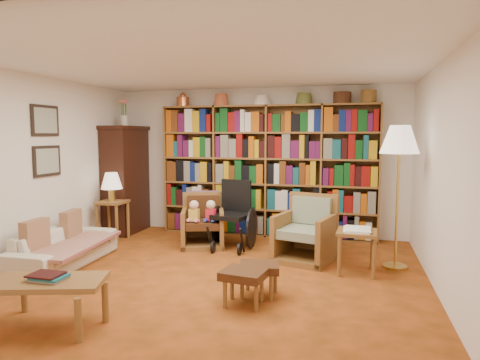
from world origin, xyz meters
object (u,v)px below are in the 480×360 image
(floor_lamp, at_px, (400,145))
(wheelchair, at_px, (234,217))
(armchair_leather, at_px, (205,224))
(footstool_b, at_px, (244,277))
(armchair_sage, at_px, (305,235))
(side_table_lamp, at_px, (113,211))
(side_table_papers, at_px, (357,238))
(sofa, at_px, (63,247))
(footstool_a, at_px, (259,269))
(coffee_table, at_px, (48,286))

(floor_lamp, bearing_deg, wheelchair, 168.49)
(armchair_leather, distance_m, footstool_b, 2.44)
(floor_lamp, bearing_deg, armchair_sage, 174.23)
(side_table_lamp, xyz_separation_m, armchair_leather, (1.54, 0.10, -0.14))
(armchair_sage, height_order, side_table_papers, armchair_sage)
(sofa, xyz_separation_m, footstool_b, (2.61, -0.68, 0.05))
(wheelchair, height_order, footstool_a, wheelchair)
(floor_lamp, bearing_deg, footstool_a, -137.28)
(armchair_sage, bearing_deg, armchair_leather, 167.60)
(sofa, height_order, side_table_papers, side_table_papers)
(footstool_b, bearing_deg, floor_lamp, 46.48)
(armchair_sage, distance_m, coffee_table, 3.35)
(armchair_sage, relative_size, side_table_papers, 1.62)
(floor_lamp, height_order, coffee_table, floor_lamp)
(armchair_leather, height_order, floor_lamp, floor_lamp)
(wheelchair, height_order, footstool_b, wheelchair)
(sofa, xyz_separation_m, armchair_leather, (1.44, 1.46, 0.10))
(armchair_sage, xyz_separation_m, footstool_b, (-0.42, -1.79, -0.05))
(side_table_lamp, distance_m, footstool_a, 3.31)
(footstool_b, bearing_deg, side_table_lamp, 143.01)
(armchair_sage, xyz_separation_m, coffee_table, (-1.99, -2.70, 0.03))
(sofa, height_order, floor_lamp, floor_lamp)
(side_table_lamp, relative_size, coffee_table, 0.60)
(armchair_leather, height_order, side_table_papers, armchair_leather)
(sofa, bearing_deg, armchair_sage, -71.99)
(side_table_papers, bearing_deg, side_table_lamp, 169.50)
(armchair_sage, bearing_deg, side_table_papers, -33.90)
(sofa, relative_size, armchair_sage, 1.80)
(side_table_lamp, relative_size, footstool_b, 1.38)
(armchair_leather, height_order, armchair_sage, armchair_sage)
(sofa, height_order, footstool_b, sofa)
(sofa, xyz_separation_m, footstool_a, (2.71, -0.39, 0.05))
(wheelchair, relative_size, footstool_b, 2.18)
(armchair_sage, bearing_deg, coffee_table, -126.40)
(side_table_lamp, bearing_deg, floor_lamp, -4.90)
(side_table_papers, distance_m, coffee_table, 3.48)
(side_table_lamp, relative_size, wheelchair, 0.63)
(floor_lamp, height_order, footstool_a, floor_lamp)
(armchair_leather, bearing_deg, wheelchair, -0.25)
(armchair_leather, relative_size, footstool_b, 1.81)
(sofa, bearing_deg, armchair_leather, -46.67)
(armchair_leather, bearing_deg, coffee_table, -97.37)
(sofa, bearing_deg, coffee_table, -148.70)
(footstool_b, bearing_deg, armchair_sage, 76.73)
(side_table_lamp, relative_size, armchair_leather, 0.76)
(sofa, relative_size, floor_lamp, 0.90)
(armchair_sage, distance_m, floor_lamp, 1.70)
(side_table_lamp, bearing_deg, sofa, -85.81)
(armchair_leather, distance_m, armchair_sage, 1.63)
(side_table_papers, height_order, coffee_table, side_table_papers)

